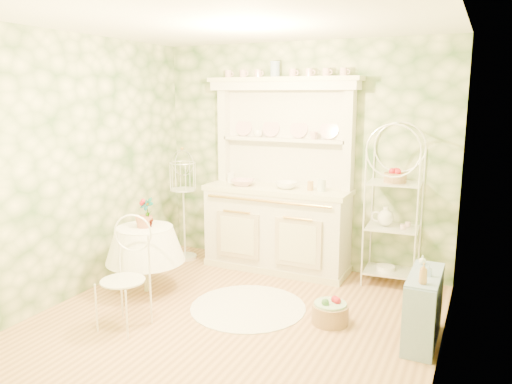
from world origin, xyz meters
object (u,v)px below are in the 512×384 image
at_px(bakers_rack, 394,205).
at_px(floor_basket, 330,312).
at_px(kitchen_dresser, 277,176).
at_px(round_table, 146,260).
at_px(cafe_chair, 122,275).
at_px(birdcage_stand, 184,203).
at_px(side_shelf, 423,309).

distance_m(bakers_rack, floor_basket, 1.50).
bearing_deg(kitchen_dresser, floor_basket, -48.55).
xyz_separation_m(round_table, cafe_chair, (0.35, -0.79, 0.15)).
xyz_separation_m(kitchen_dresser, round_table, (-0.99, -1.26, -0.79)).
xyz_separation_m(kitchen_dresser, bakers_rack, (1.35, 0.07, -0.23)).
xyz_separation_m(round_table, birdcage_stand, (-0.23, 1.10, 0.38)).
relative_size(cafe_chair, floor_basket, 3.11).
relative_size(kitchen_dresser, birdcage_stand, 1.57).
height_order(cafe_chair, floor_basket, cafe_chair).
height_order(round_table, cafe_chair, cafe_chair).
height_order(bakers_rack, birdcage_stand, bakers_rack).
height_order(bakers_rack, cafe_chair, bakers_rack).
relative_size(bakers_rack, birdcage_stand, 1.25).
height_order(bakers_rack, floor_basket, bakers_rack).
bearing_deg(cafe_chair, side_shelf, -0.43).
bearing_deg(floor_basket, bakers_rack, 75.36).
relative_size(birdcage_stand, floor_basket, 4.50).
bearing_deg(bakers_rack, cafe_chair, -136.74).
height_order(kitchen_dresser, round_table, kitchen_dresser).
relative_size(round_table, floor_basket, 2.16).
bearing_deg(kitchen_dresser, bakers_rack, 2.85).
bearing_deg(floor_basket, round_table, -177.33).
bearing_deg(cafe_chair, bakers_rack, 26.90).
relative_size(side_shelf, cafe_chair, 0.70).
distance_m(round_table, floor_basket, 2.04).
bearing_deg(cafe_chair, round_table, 94.29).
xyz_separation_m(bakers_rack, round_table, (-2.34, -1.32, -0.56)).
bearing_deg(kitchen_dresser, round_table, -128.32).
bearing_deg(birdcage_stand, kitchen_dresser, 7.31).
relative_size(side_shelf, floor_basket, 2.18).
distance_m(kitchen_dresser, cafe_chair, 2.24).
height_order(kitchen_dresser, side_shelf, kitchen_dresser).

